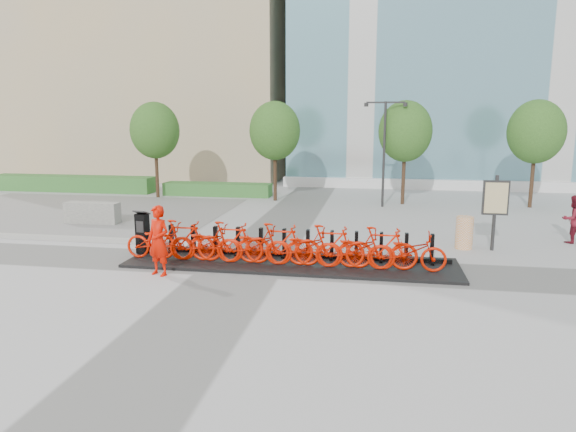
% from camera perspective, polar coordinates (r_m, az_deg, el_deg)
% --- Properties ---
extents(ground, '(120.00, 120.00, 0.00)m').
position_cam_1_polar(ground, '(15.03, -4.76, -5.42)').
color(ground, '#A0A0A0').
extents(glass_building, '(32.00, 16.00, 24.00)m').
position_cam_1_polar(glass_building, '(42.02, 25.57, 20.43)').
color(glass_building, slate).
rests_on(glass_building, ground).
extents(gravel_patch, '(14.00, 14.00, 0.00)m').
position_cam_1_polar(gravel_patch, '(25.38, -22.95, 0.39)').
color(gravel_patch, '#5F5F5F').
rests_on(gravel_patch, ground).
extents(hedge_a, '(10.00, 1.40, 0.90)m').
position_cam_1_polar(hedge_a, '(32.88, -22.82, 3.35)').
color(hedge_a, '#366A2D').
rests_on(hedge_a, ground).
extents(hedge_b, '(6.00, 1.20, 0.70)m').
position_cam_1_polar(hedge_b, '(28.78, -7.83, 2.96)').
color(hedge_b, '#366A2D').
rests_on(hedge_b, ground).
extents(tree_0, '(2.60, 2.60, 5.10)m').
position_cam_1_polar(tree_0, '(28.48, -14.57, 9.18)').
color(tree_0, '#472B1A').
rests_on(tree_0, ground).
extents(tree_1, '(2.60, 2.60, 5.10)m').
position_cam_1_polar(tree_1, '(26.49, -1.47, 9.43)').
color(tree_1, '#472B1A').
rests_on(tree_1, ground).
extents(tree_2, '(2.60, 2.60, 5.10)m').
position_cam_1_polar(tree_2, '(26.01, 12.90, 9.15)').
color(tree_2, '#472B1A').
rests_on(tree_2, ground).
extents(tree_3, '(2.60, 2.60, 5.10)m').
position_cam_1_polar(tree_3, '(26.99, 25.86, 8.41)').
color(tree_3, '#472B1A').
rests_on(tree_3, ground).
extents(streetlamp, '(2.00, 0.20, 5.00)m').
position_cam_1_polar(streetlamp, '(24.99, 10.66, 8.13)').
color(streetlamp, black).
rests_on(streetlamp, ground).
extents(dock_pad, '(9.60, 2.40, 0.08)m').
position_cam_1_polar(dock_pad, '(15.04, 0.35, -5.22)').
color(dock_pad, black).
rests_on(dock_pad, ground).
extents(dock_rail_posts, '(8.02, 0.50, 0.85)m').
position_cam_1_polar(dock_rail_posts, '(15.37, 0.86, -3.08)').
color(dock_rail_posts, black).
rests_on(dock_rail_posts, dock_pad).
extents(bike_0, '(2.05, 0.71, 1.08)m').
position_cam_1_polar(bike_0, '(15.68, -14.09, -2.71)').
color(bike_0, red).
rests_on(bike_0, dock_pad).
extents(bike_1, '(1.99, 0.56, 1.19)m').
position_cam_1_polar(bike_1, '(15.39, -11.64, -2.63)').
color(bike_1, red).
rests_on(bike_1, dock_pad).
extents(bike_2, '(2.05, 0.71, 1.08)m').
position_cam_1_polar(bike_2, '(15.16, -9.10, -2.97)').
color(bike_2, red).
rests_on(bike_2, dock_pad).
extents(bike_3, '(1.99, 0.56, 1.19)m').
position_cam_1_polar(bike_3, '(14.93, -6.48, -2.88)').
color(bike_3, red).
rests_on(bike_3, dock_pad).
extents(bike_4, '(2.05, 0.71, 1.08)m').
position_cam_1_polar(bike_4, '(14.76, -3.79, -3.23)').
color(bike_4, red).
rests_on(bike_4, dock_pad).
extents(bike_5, '(1.99, 0.56, 1.19)m').
position_cam_1_polar(bike_5, '(14.60, -1.04, -3.13)').
color(bike_5, red).
rests_on(bike_5, dock_pad).
extents(bike_6, '(2.05, 0.71, 1.08)m').
position_cam_1_polar(bike_6, '(14.50, 1.76, -3.47)').
color(bike_6, red).
rests_on(bike_6, dock_pad).
extents(bike_7, '(1.99, 0.56, 1.19)m').
position_cam_1_polar(bike_7, '(14.40, 4.60, -3.35)').
color(bike_7, red).
rests_on(bike_7, dock_pad).
extents(bike_8, '(2.05, 0.71, 1.08)m').
position_cam_1_polar(bike_8, '(14.37, 7.46, -3.68)').
color(bike_8, red).
rests_on(bike_8, dock_pad).
extents(bike_9, '(1.99, 0.56, 1.19)m').
position_cam_1_polar(bike_9, '(14.35, 10.35, -3.54)').
color(bike_9, red).
rests_on(bike_9, dock_pad).
extents(bike_10, '(2.05, 0.71, 1.08)m').
position_cam_1_polar(bike_10, '(14.39, 13.21, -3.86)').
color(bike_10, red).
rests_on(bike_10, dock_pad).
extents(kiosk, '(0.46, 0.40, 1.36)m').
position_cam_1_polar(kiosk, '(16.43, -15.86, -1.78)').
color(kiosk, black).
rests_on(kiosk, dock_pad).
extents(worker_red, '(0.81, 0.67, 1.91)m').
position_cam_1_polar(worker_red, '(14.23, -14.21, -2.67)').
color(worker_red, red).
rests_on(worker_red, ground).
extents(pedestrian, '(0.97, 0.87, 1.65)m').
position_cam_1_polar(pedestrian, '(19.96, 29.10, -0.31)').
color(pedestrian, maroon).
rests_on(pedestrian, ground).
extents(construction_barrel, '(0.61, 0.61, 1.06)m').
position_cam_1_polar(construction_barrel, '(17.69, 19.00, -1.75)').
color(construction_barrel, orange).
rests_on(construction_barrel, ground).
extents(jersey_barrier, '(2.22, 0.63, 0.85)m').
position_cam_1_polar(jersey_barrier, '(22.31, -20.90, 0.33)').
color(jersey_barrier, '#A7A79A').
rests_on(jersey_barrier, ground).
extents(map_sign, '(0.80, 0.14, 2.44)m').
position_cam_1_polar(map_sign, '(17.57, 22.06, 1.55)').
color(map_sign, black).
rests_on(map_sign, ground).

